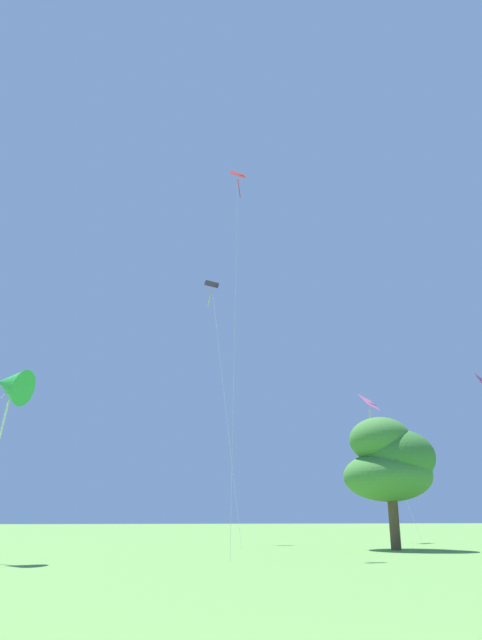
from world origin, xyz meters
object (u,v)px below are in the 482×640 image
Objects in this scene: kite_green_small at (11,385)px; kite_pink_low at (370,411)px; kite_red_high at (238,199)px; kite_black_large at (212,297)px; tree_left_oak at (390,463)px.

kite_green_small is 30.05m from kite_pink_low.
kite_red_high is 1.94× the size of kite_pink_low.
kite_red_high is 22.11m from kite_pink_low.
kite_red_high is at bearing -95.00° from kite_black_large.
kite_black_large is 24.74m from kite_green_small.
tree_left_oak is (20.74, 5.19, -2.52)m from kite_green_small.
kite_red_high reaches higher than tree_left_oak.
kite_pink_low is 13.03m from tree_left_oak.
kite_black_large is at bearing 123.90° from tree_left_oak.
kite_pink_low reaches higher than tree_left_oak.
kite_green_small is at bearing -146.82° from kite_pink_low.
kite_black_large is 15.97m from kite_pink_low.
kite_green_small is (-12.23, -17.86, -11.98)m from kite_black_large.
kite_black_large is at bearing 55.61° from kite_green_small.
kite_pink_low is at bearing -6.58° from kite_black_large.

